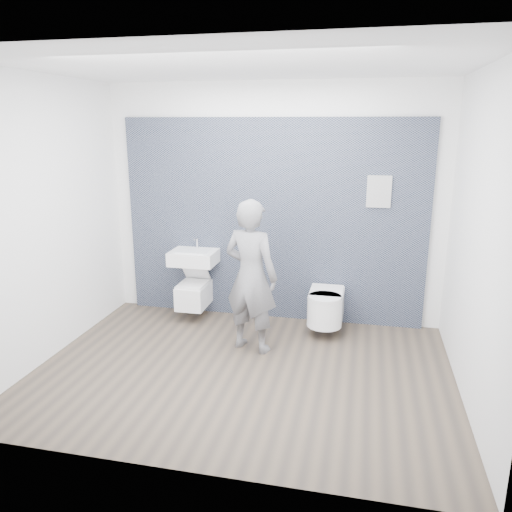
% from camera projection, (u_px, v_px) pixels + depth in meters
% --- Properties ---
extents(ground, '(4.00, 4.00, 0.00)m').
position_uv_depth(ground, '(243.00, 370.00, 4.86)').
color(ground, '#4E4134').
rests_on(ground, ground).
extents(room_shell, '(4.00, 4.00, 4.00)m').
position_uv_depth(room_shell, '(241.00, 193.00, 4.41)').
color(room_shell, white).
rests_on(room_shell, ground).
extents(tile_wall, '(3.60, 0.06, 2.40)m').
position_uv_depth(tile_wall, '(271.00, 315.00, 6.25)').
color(tile_wall, black).
rests_on(tile_wall, ground).
extents(washbasin, '(0.55, 0.41, 0.41)m').
position_uv_depth(washbasin, '(194.00, 257.00, 6.02)').
color(washbasin, white).
rests_on(washbasin, ground).
extents(toilet_square, '(0.33, 0.48, 0.58)m').
position_uv_depth(toilet_square, '(194.00, 293.00, 6.10)').
color(toilet_square, white).
rests_on(toilet_square, ground).
extents(toilet_rounded, '(0.39, 0.66, 0.36)m').
position_uv_depth(toilet_rounded, '(326.00, 307.00, 5.68)').
color(toilet_rounded, white).
rests_on(toilet_rounded, ground).
extents(info_placard, '(0.27, 0.03, 0.36)m').
position_uv_depth(info_placard, '(370.00, 325.00, 5.95)').
color(info_placard, silver).
rests_on(info_placard, ground).
extents(visitor, '(0.67, 0.53, 1.61)m').
position_uv_depth(visitor, '(251.00, 276.00, 5.13)').
color(visitor, slate).
rests_on(visitor, ground).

